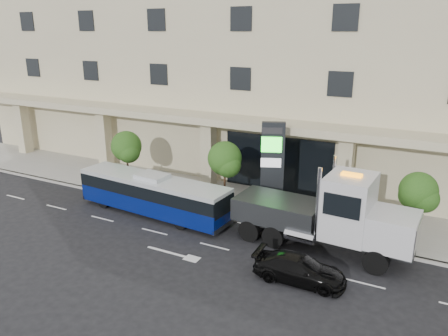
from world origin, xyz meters
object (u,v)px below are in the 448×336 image
object	(u,v)px
tow_truck	(329,215)
black_sedan	(300,269)
signage_pylon	(272,167)
city_bus	(153,194)

from	to	relation	value
tow_truck	black_sedan	size ratio (longest dim) A/B	2.50
black_sedan	tow_truck	bearing A→B (deg)	-7.74
tow_truck	signage_pylon	bearing A→B (deg)	146.63
city_bus	black_sedan	xyz separation A→B (m)	(10.74, -3.28, -0.74)
black_sedan	city_bus	bearing A→B (deg)	71.14
tow_truck	signage_pylon	distance (m)	5.76
black_sedan	signage_pylon	world-z (taller)	signage_pylon
tow_truck	black_sedan	world-z (taller)	tow_truck
tow_truck	black_sedan	xyz separation A→B (m)	(-0.37, -3.61, -1.39)
city_bus	tow_truck	xyz separation A→B (m)	(11.11, 0.33, 0.66)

